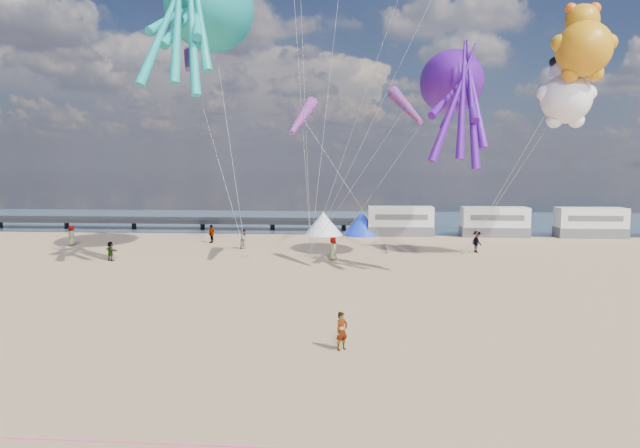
% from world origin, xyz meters
% --- Properties ---
extents(ground, '(120.00, 120.00, 0.00)m').
position_xyz_m(ground, '(0.00, 0.00, 0.00)').
color(ground, tan).
rests_on(ground, ground).
extents(water, '(120.00, 120.00, 0.00)m').
position_xyz_m(water, '(0.00, 55.00, 0.02)').
color(water, '#334F62').
rests_on(water, ground).
extents(pier, '(60.00, 3.00, 0.50)m').
position_xyz_m(pier, '(-28.00, 44.00, 1.00)').
color(pier, black).
rests_on(pier, ground).
extents(motorhome_0, '(6.60, 2.50, 3.00)m').
position_xyz_m(motorhome_0, '(6.00, 40.00, 1.50)').
color(motorhome_0, silver).
rests_on(motorhome_0, ground).
extents(motorhome_1, '(6.60, 2.50, 3.00)m').
position_xyz_m(motorhome_1, '(15.50, 40.00, 1.50)').
color(motorhome_1, silver).
rests_on(motorhome_1, ground).
extents(motorhome_2, '(6.60, 2.50, 3.00)m').
position_xyz_m(motorhome_2, '(25.00, 40.00, 1.50)').
color(motorhome_2, silver).
rests_on(motorhome_2, ground).
extents(tent_white, '(4.00, 4.00, 2.40)m').
position_xyz_m(tent_white, '(-2.00, 40.00, 1.20)').
color(tent_white, white).
rests_on(tent_white, ground).
extents(tent_blue, '(4.00, 4.00, 2.40)m').
position_xyz_m(tent_blue, '(2.00, 40.00, 1.20)').
color(tent_blue, '#1933CC').
rests_on(tent_blue, ground).
extents(rope_line, '(34.00, 0.03, 0.03)m').
position_xyz_m(rope_line, '(0.00, -5.00, 0.02)').
color(rope_line, '#F2338C').
rests_on(rope_line, ground).
extents(standing_person, '(0.66, 0.65, 1.54)m').
position_xyz_m(standing_person, '(1.34, 3.03, 0.77)').
color(standing_person, tan).
rests_on(standing_person, ground).
extents(beachgoer_0, '(0.50, 0.70, 1.78)m').
position_xyz_m(beachgoer_0, '(-0.13, 24.35, 0.89)').
color(beachgoer_0, '#7F6659').
rests_on(beachgoer_0, ground).
extents(beachgoer_1, '(0.88, 0.99, 1.71)m').
position_xyz_m(beachgoer_1, '(-8.18, 29.56, 0.85)').
color(beachgoer_1, '#7F6659').
rests_on(beachgoer_1, ground).
extents(beachgoer_2, '(1.00, 1.09, 1.82)m').
position_xyz_m(beachgoer_2, '(11.62, 28.96, 0.91)').
color(beachgoer_2, '#7F6659').
rests_on(beachgoer_2, ground).
extents(beachgoer_3, '(0.88, 1.22, 1.69)m').
position_xyz_m(beachgoer_3, '(-12.01, 33.11, 0.85)').
color(beachgoer_3, '#7F6659').
rests_on(beachgoer_3, ground).
extents(beachgoer_4, '(0.93, 0.76, 1.49)m').
position_xyz_m(beachgoer_4, '(-17.07, 22.72, 0.74)').
color(beachgoer_4, '#7F6659').
rests_on(beachgoer_4, ground).
extents(beachgoer_6, '(0.44, 0.67, 1.83)m').
position_xyz_m(beachgoer_6, '(-24.22, 30.44, 0.91)').
color(beachgoer_6, '#7F6659').
rests_on(beachgoer_6, ground).
extents(sandbag_a, '(0.50, 0.35, 0.22)m').
position_xyz_m(sandbag_a, '(-7.04, 24.91, 0.11)').
color(sandbag_a, gray).
rests_on(sandbag_a, ground).
extents(sandbag_b, '(0.50, 0.35, 0.22)m').
position_xyz_m(sandbag_b, '(-0.34, 29.01, 0.11)').
color(sandbag_b, gray).
rests_on(sandbag_b, ground).
extents(sandbag_c, '(0.50, 0.35, 0.22)m').
position_xyz_m(sandbag_c, '(10.51, 28.09, 0.11)').
color(sandbag_c, gray).
rests_on(sandbag_c, ground).
extents(sandbag_d, '(0.50, 0.35, 0.22)m').
position_xyz_m(sandbag_d, '(4.35, 28.20, 0.11)').
color(sandbag_d, gray).
rests_on(sandbag_d, ground).
extents(sandbag_e, '(0.50, 0.35, 0.22)m').
position_xyz_m(sandbag_e, '(-2.24, 28.48, 0.11)').
color(sandbag_e, gray).
rests_on(sandbag_e, ground).
extents(kite_octopus_teal, '(5.32, 11.68, 13.17)m').
position_xyz_m(kite_octopus_teal, '(-9.50, 24.67, 19.15)').
color(kite_octopus_teal, teal).
extents(kite_octopus_purple, '(6.34, 10.31, 10.97)m').
position_xyz_m(kite_octopus_purple, '(8.43, 23.60, 13.24)').
color(kite_octopus_purple, '#4A0E8F').
extents(kite_panda, '(4.93, 4.71, 6.15)m').
position_xyz_m(kite_panda, '(16.80, 24.37, 12.08)').
color(kite_panda, white).
extents(kite_teddy_orange, '(4.96, 4.72, 6.48)m').
position_xyz_m(kite_teddy_orange, '(17.28, 22.73, 15.27)').
color(kite_teddy_orange, orange).
extents(windsock_left, '(3.18, 8.02, 8.02)m').
position_xyz_m(windsock_left, '(-12.22, 27.99, 15.88)').
color(windsock_left, red).
extents(windsock_mid, '(1.94, 5.93, 5.84)m').
position_xyz_m(windsock_mid, '(-2.20, 21.54, 10.65)').
color(windsock_mid, red).
extents(windsock_right, '(2.55, 4.99, 4.98)m').
position_xyz_m(windsock_right, '(4.88, 18.83, 11.05)').
color(windsock_right, red).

